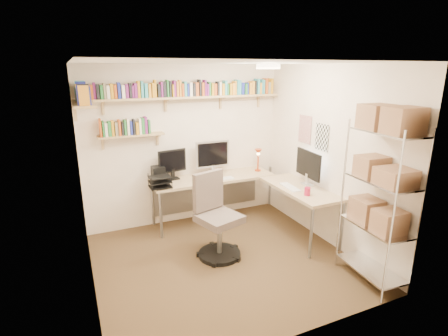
{
  "coord_description": "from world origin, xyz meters",
  "views": [
    {
      "loc": [
        -1.66,
        -3.73,
        2.44
      ],
      "look_at": [
        0.25,
        0.55,
        1.1
      ],
      "focal_mm": 28.0,
      "sensor_mm": 36.0,
      "label": 1
    }
  ],
  "objects": [
    {
      "name": "ground",
      "position": [
        0.0,
        0.0,
        0.0
      ],
      "size": [
        3.2,
        3.2,
        0.0
      ],
      "primitive_type": "plane",
      "color": "#412E1C",
      "rests_on": "ground"
    },
    {
      "name": "wire_rack",
      "position": [
        1.42,
        -1.1,
        1.34
      ],
      "size": [
        0.47,
        0.85,
        2.07
      ],
      "rotation": [
        0.0,
        0.0,
        -0.09
      ],
      "color": "silver",
      "rests_on": "ground"
    },
    {
      "name": "office_chair",
      "position": [
        -0.02,
        0.2,
        0.48
      ],
      "size": [
        0.62,
        0.63,
        1.13
      ],
      "rotation": [
        0.0,
        0.0,
        0.29
      ],
      "color": "black",
      "rests_on": "ground"
    },
    {
      "name": "room_shell",
      "position": [
        0.0,
        0.0,
        1.55
      ],
      "size": [
        3.24,
        3.04,
        2.52
      ],
      "color": "beige",
      "rests_on": "ground"
    },
    {
      "name": "corner_desk",
      "position": [
        0.49,
        0.96,
        0.76
      ],
      "size": [
        2.35,
        1.99,
        1.32
      ],
      "color": "tan",
      "rests_on": "ground"
    },
    {
      "name": "wall_shelves",
      "position": [
        -0.4,
        1.3,
        2.02
      ],
      "size": [
        3.12,
        1.09,
        0.8
      ],
      "color": "tan",
      "rests_on": "ground"
    }
  ]
}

